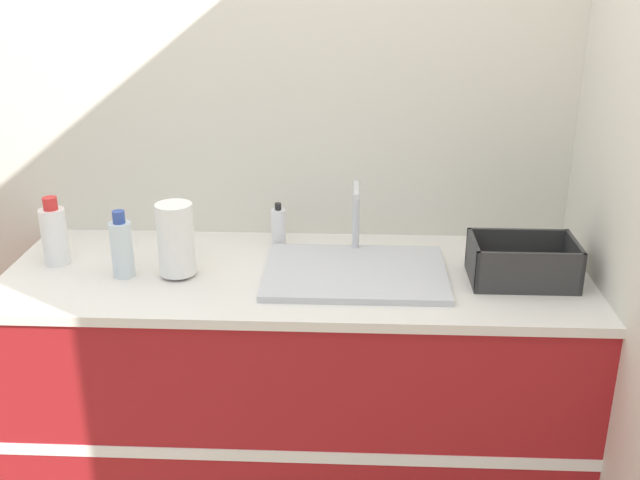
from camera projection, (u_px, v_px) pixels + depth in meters
wall_back at (304, 118)px, 2.57m from camera, size 4.23×0.06×2.60m
wall_right at (618, 148)px, 2.19m from camera, size 0.06×2.67×2.60m
counter_cabinet at (299, 390)px, 2.54m from camera, size 1.86×0.70×0.89m
sink at (355, 270)px, 2.34m from camera, size 0.57×0.42×0.25m
paper_towel_roll at (176, 240)px, 2.30m from camera, size 0.11×0.11×0.24m
dish_rack at (522, 266)px, 2.29m from camera, size 0.32×0.21×0.13m
bottle_clear at (122, 248)px, 2.31m from camera, size 0.07×0.07×0.21m
bottle_white_spray at (54, 234)px, 2.40m from camera, size 0.08×0.08×0.22m
soap_dispenser at (278, 227)px, 2.56m from camera, size 0.05×0.05×0.15m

